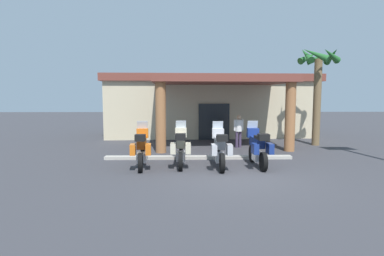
{
  "coord_description": "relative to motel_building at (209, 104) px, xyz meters",
  "views": [
    {
      "loc": [
        -1.66,
        -10.09,
        2.59
      ],
      "look_at": [
        -1.38,
        3.56,
        1.2
      ],
      "focal_mm": 30.2,
      "sensor_mm": 36.0,
      "label": 1
    }
  ],
  "objects": [
    {
      "name": "ground_plane",
      "position": [
        0.11,
        -10.97,
        -2.0
      ],
      "size": [
        80.0,
        80.0,
        0.0
      ],
      "primitive_type": "plane",
      "color": "#38383D"
    },
    {
      "name": "motel_building",
      "position": [
        0.0,
        0.0,
        0.0
      ],
      "size": [
        13.4,
        10.29,
        3.85
      ],
      "rotation": [
        0.0,
        0.0,
        0.05
      ],
      "color": "beige",
      "rests_on": "ground_plane"
    },
    {
      "name": "motorcycle_orange",
      "position": [
        -3.13,
        -9.62,
        -1.3
      ],
      "size": [
        0.73,
        2.21,
        1.61
      ],
      "rotation": [
        0.0,
        0.0,
        1.65
      ],
      "color": "black",
      "rests_on": "ground_plane"
    },
    {
      "name": "motorcycle_cream",
      "position": [
        -1.72,
        -9.41,
        -1.3
      ],
      "size": [
        0.7,
        2.21,
        1.61
      ],
      "rotation": [
        0.0,
        0.0,
        1.58
      ],
      "color": "black",
      "rests_on": "ground_plane"
    },
    {
      "name": "motorcycle_silver",
      "position": [
        -0.32,
        -9.72,
        -1.3
      ],
      "size": [
        0.7,
        2.21,
        1.61
      ],
      "rotation": [
        0.0,
        0.0,
        1.57
      ],
      "color": "black",
      "rests_on": "ground_plane"
    },
    {
      "name": "motorcycle_blue",
      "position": [
        1.08,
        -9.54,
        -1.3
      ],
      "size": [
        0.72,
        2.21,
        1.61
      ],
      "rotation": [
        0.0,
        0.0,
        1.61
      ],
      "color": "black",
      "rests_on": "ground_plane"
    },
    {
      "name": "pedestrian",
      "position": [
        1.08,
        -5.24,
        -1.07
      ],
      "size": [
        0.51,
        0.32,
        1.63
      ],
      "rotation": [
        0.0,
        0.0,
        1.89
      ],
      "color": "#3F334C",
      "rests_on": "ground_plane"
    },
    {
      "name": "palm_tree_near_portico",
      "position": [
        5.21,
        -4.57,
        1.64
      ],
      "size": [
        2.06,
        2.12,
        5.12
      ],
      "color": "brown",
      "rests_on": "ground_plane"
    },
    {
      "name": "curb_strip",
      "position": [
        -1.02,
        -8.09,
        -1.94
      ],
      "size": [
        7.61,
        0.36,
        0.12
      ],
      "primitive_type": "cube",
      "color": "#ADA89E",
      "rests_on": "ground_plane"
    }
  ]
}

